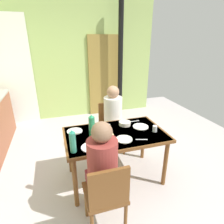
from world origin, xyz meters
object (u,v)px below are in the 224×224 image
object	(u,v)px
chair_near_diner	(106,195)
water_bottle_green_near	(92,127)
chair_far_diner	(111,124)
dining_table	(115,138)
serving_bowl_center	(125,123)
person_far_diner	(113,112)
person_near_diner	(102,162)
water_bottle_green_far	(73,142)

from	to	relation	value
chair_near_diner	water_bottle_green_near	world-z (taller)	water_bottle_green_near
water_bottle_green_near	chair_far_diner	bearing A→B (deg)	57.64
dining_table	water_bottle_green_near	bearing A→B (deg)	-178.74
chair_far_diner	serving_bowl_center	size ratio (longest dim) A/B	5.12
dining_table	chair_far_diner	bearing A→B (deg)	77.49
person_far_diner	person_near_diner	bearing A→B (deg)	67.61
person_near_diner	dining_table	bearing A→B (deg)	61.05
person_far_diner	dining_table	bearing A→B (deg)	74.84
dining_table	person_far_diner	distance (m)	0.65
dining_table	water_bottle_green_near	distance (m)	0.39
chair_far_diner	person_far_diner	world-z (taller)	person_far_diner
chair_far_diner	person_near_diner	bearing A→B (deg)	69.64
person_near_diner	water_bottle_green_far	distance (m)	0.43
chair_near_diner	water_bottle_green_near	bearing A→B (deg)	87.95
water_bottle_green_far	water_bottle_green_near	bearing A→B (deg)	44.63
dining_table	chair_near_diner	distance (m)	0.84
chair_near_diner	person_near_diner	xyz separation A→B (m)	(0.00, 0.14, 0.28)
person_far_diner	water_bottle_green_far	xyz separation A→B (m)	(-0.75, -0.89, 0.08)
chair_far_diner	water_bottle_green_far	distance (m)	1.32
serving_bowl_center	person_near_diner	bearing A→B (deg)	-124.04
chair_far_diner	water_bottle_green_near	bearing A→B (deg)	57.64
water_bottle_green_near	water_bottle_green_far	size ratio (longest dim) A/B	1.14
dining_table	chair_near_diner	bearing A→B (deg)	-114.38
person_near_diner	serving_bowl_center	bearing A→B (deg)	55.96
person_far_diner	serving_bowl_center	size ratio (longest dim) A/B	4.53
dining_table	water_bottle_green_far	world-z (taller)	water_bottle_green_far
person_near_diner	water_bottle_green_near	bearing A→B (deg)	87.49
serving_bowl_center	chair_near_diner	bearing A→B (deg)	-120.07
chair_far_diner	water_bottle_green_near	distance (m)	0.98
person_far_diner	water_bottle_green_far	world-z (taller)	person_far_diner
water_bottle_green_far	chair_far_diner	bearing A→B (deg)	53.82
dining_table	chair_far_diner	size ratio (longest dim) A/B	1.54
water_bottle_green_far	person_far_diner	bearing A→B (deg)	49.85
person_near_diner	person_far_diner	xyz separation A→B (m)	(0.51, 1.24, 0.00)
chair_far_diner	person_far_diner	size ratio (longest dim) A/B	1.13
chair_far_diner	water_bottle_green_near	size ratio (longest dim) A/B	2.78
water_bottle_green_far	serving_bowl_center	world-z (taller)	water_bottle_green_far
serving_bowl_center	chair_far_diner	bearing A→B (deg)	94.52
person_far_diner	water_bottle_green_far	distance (m)	1.17
person_far_diner	water_bottle_green_near	world-z (taller)	person_far_diner
person_near_diner	water_bottle_green_near	world-z (taller)	person_near_diner
water_bottle_green_far	chair_near_diner	bearing A→B (deg)	-63.51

